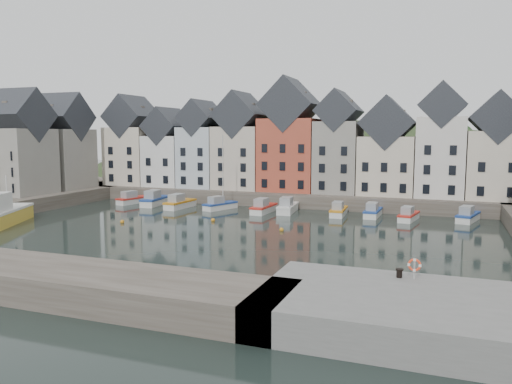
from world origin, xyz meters
The scene contains 19 objects.
ground centered at (0.00, 0.00, 0.00)m, with size 260.00×260.00×0.00m, color black.
far_quay centered at (0.00, 30.00, 1.00)m, with size 90.00×16.00×2.00m, color #443D34.
near_quay centered at (22.00, -20.00, 1.00)m, with size 18.00×10.00×2.00m, color #60605E.
hillside centered at (0.02, 56.00, -17.96)m, with size 153.60×70.40×64.00m.
far_terrace centered at (3.21, 28.00, 8.88)m, with size 72.37×8.16×17.78m.
left_terrace centered at (-36.00, 13.50, 8.88)m, with size 7.65×17.00×15.69m.
mooring_buoys centered at (-4.00, 5.33, 0.15)m, with size 20.50×5.50×0.50m.
boat_a centered at (-22.94, 18.28, 0.67)m, with size 3.07×6.12×2.25m.
boat_b centered at (-18.56, 17.88, 0.79)m, with size 2.86×7.11×2.66m.
boat_c centered at (-13.52, 16.48, 0.72)m, with size 2.32×6.42×2.42m.
boat_d centered at (-7.40, 17.34, 0.71)m, with size 3.62×5.98×10.93m.
boat_e centered at (-0.37, 16.64, 0.70)m, with size 2.12×6.15×2.34m.
boat_f centered at (2.69, 18.13, 0.74)m, with size 2.61×6.60×2.47m.
boat_g centered at (9.91, 17.99, 0.65)m, with size 2.05×5.77×2.18m.
boat_h centered at (14.35, 18.68, 0.65)m, with size 1.92×5.73×2.18m.
boat_i centered at (18.99, 17.20, 0.62)m, with size 2.52×5.61×2.08m.
boat_j centered at (26.00, 19.14, 0.67)m, with size 3.25×6.11×2.24m.
mooring_bollard centered at (20.53, -16.50, 2.31)m, with size 0.48×0.48×0.56m.
life_ring_post centered at (21.42, -16.54, 2.86)m, with size 0.80×0.17×1.30m.
Camera 1 is at (22.80, -48.00, 10.88)m, focal length 35.00 mm.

